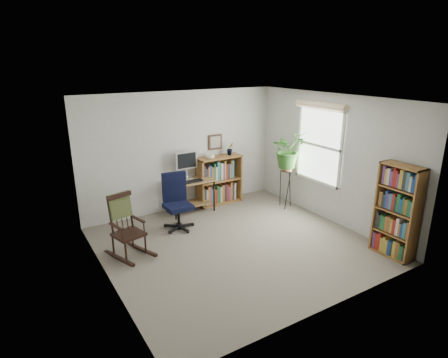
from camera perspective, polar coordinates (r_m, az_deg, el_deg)
floor at (r=6.38m, az=1.90°, el=-9.97°), size 4.20×4.00×0.00m
ceiling at (r=5.68m, az=2.16°, el=12.02°), size 4.20×4.00×0.00m
wall_back at (r=7.60m, az=-6.32°, el=4.21°), size 4.20×0.00×2.40m
wall_front at (r=4.49m, az=16.29°, el=-6.14°), size 4.20×0.00×2.40m
wall_left at (r=5.13m, az=-18.00°, el=-3.30°), size 0.00×4.00×2.40m
wall_right at (r=7.25m, az=16.04°, el=2.95°), size 0.00×4.00×2.40m
window at (r=7.37m, az=14.26°, el=4.94°), size 0.12×1.20×1.50m
desk at (r=7.60m, az=-5.15°, el=-2.60°), size 0.93×0.51×0.67m
monitor at (r=7.53m, az=-5.75°, el=2.11°), size 0.46×0.16×0.56m
keyboard at (r=7.38m, az=-4.80°, el=-0.35°), size 0.40×0.15×0.02m
office_chair at (r=6.78m, az=-7.02°, el=-3.52°), size 0.63×0.63×1.04m
rocking_chair at (r=6.01m, az=-14.42°, el=-6.96°), size 0.73×0.98×1.02m
low_bookshelf at (r=7.97m, az=-0.75°, el=-0.15°), size 0.98×0.33×1.03m
tall_bookshelf at (r=6.35m, az=24.86°, el=-4.51°), size 0.28×0.65×1.48m
plant_stand at (r=7.85m, az=9.43°, el=-1.05°), size 0.34×0.34×0.94m
spider_plant at (r=7.57m, az=9.86°, el=7.08°), size 1.69×1.88×1.46m
potted_plant_small at (r=7.97m, az=0.94°, el=4.09°), size 0.13×0.24×0.11m
framed_picture at (r=7.89m, az=-1.33°, el=5.65°), size 0.32×0.04×0.32m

